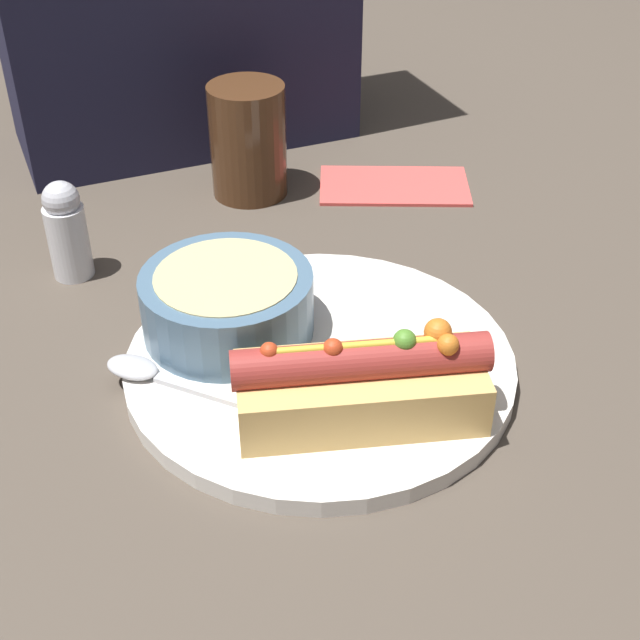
{
  "coord_description": "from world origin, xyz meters",
  "views": [
    {
      "loc": [
        -0.18,
        -0.44,
        0.39
      ],
      "look_at": [
        0.0,
        0.0,
        0.04
      ],
      "focal_mm": 50.0,
      "sensor_mm": 36.0,
      "label": 1
    }
  ],
  "objects_px": {
    "drinking_glass": "(248,141)",
    "salt_shaker": "(67,230)",
    "soup_bowl": "(227,301)",
    "spoon": "(168,379)",
    "hot_dog": "(360,384)"
  },
  "relations": [
    {
      "from": "drinking_glass",
      "to": "salt_shaker",
      "type": "xyz_separation_m",
      "value": [
        -0.18,
        -0.08,
        -0.01
      ]
    },
    {
      "from": "soup_bowl",
      "to": "drinking_glass",
      "type": "distance_m",
      "value": 0.23
    },
    {
      "from": "soup_bowl",
      "to": "spoon",
      "type": "height_order",
      "value": "soup_bowl"
    },
    {
      "from": "hot_dog",
      "to": "soup_bowl",
      "type": "height_order",
      "value": "hot_dog"
    },
    {
      "from": "spoon",
      "to": "salt_shaker",
      "type": "distance_m",
      "value": 0.18
    },
    {
      "from": "soup_bowl",
      "to": "spoon",
      "type": "bearing_deg",
      "value": -143.73
    },
    {
      "from": "soup_bowl",
      "to": "hot_dog",
      "type": "bearing_deg",
      "value": -67.87
    },
    {
      "from": "soup_bowl",
      "to": "spoon",
      "type": "distance_m",
      "value": 0.07
    },
    {
      "from": "salt_shaker",
      "to": "drinking_glass",
      "type": "bearing_deg",
      "value": 23.86
    },
    {
      "from": "drinking_glass",
      "to": "salt_shaker",
      "type": "distance_m",
      "value": 0.19
    },
    {
      "from": "soup_bowl",
      "to": "drinking_glass",
      "type": "xyz_separation_m",
      "value": [
        0.09,
        0.21,
        0.01
      ]
    },
    {
      "from": "salt_shaker",
      "to": "spoon",
      "type": "bearing_deg",
      "value": -80.17
    },
    {
      "from": "soup_bowl",
      "to": "drinking_glass",
      "type": "height_order",
      "value": "drinking_glass"
    },
    {
      "from": "hot_dog",
      "to": "spoon",
      "type": "xyz_separation_m",
      "value": [
        -0.1,
        0.08,
        -0.02
      ]
    },
    {
      "from": "hot_dog",
      "to": "soup_bowl",
      "type": "distance_m",
      "value": 0.13
    }
  ]
}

